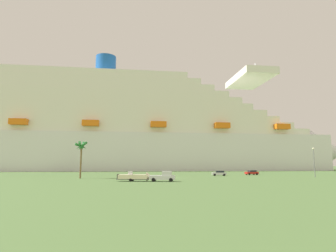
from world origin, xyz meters
name	(u,v)px	position (x,y,z in m)	size (l,w,h in m)	color
ground_plane	(168,174)	(0.00, 30.00, 0.00)	(600.00, 600.00, 0.00)	#4C6B38
cruise_ship	(147,132)	(-7.88, 77.69, 21.29)	(229.85, 42.03, 68.55)	white
pickup_truck	(163,177)	(-4.53, -16.04, 1.04)	(5.85, 3.00, 2.20)	silver
small_boat_on_trailer	(137,177)	(-10.36, -15.06, 0.96)	(8.88, 3.27, 2.15)	#595960
palm_tree	(81,148)	(-25.45, -2.01, 7.84)	(3.54, 3.18, 9.74)	brown
street_lamp	(314,158)	(39.71, -0.93, 5.45)	(0.56, 0.56, 8.43)	slate
parked_car_red_hatchback	(252,172)	(27.88, 16.15, 0.83)	(4.68, 2.74, 1.58)	red
parked_car_silver_sedan	(219,173)	(15.05, 10.54, 0.83)	(4.69, 2.43, 1.58)	silver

